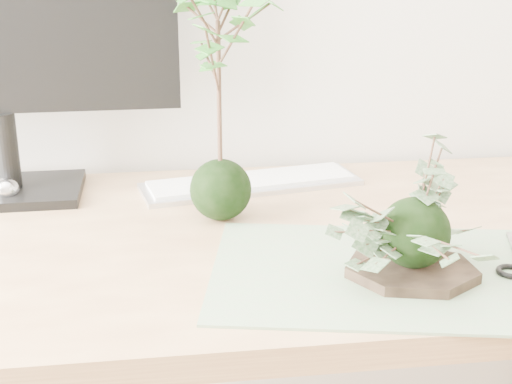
# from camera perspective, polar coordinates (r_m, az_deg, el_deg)

# --- Properties ---
(desk) EXTENTS (1.60, 0.70, 0.74)m
(desk) POSITION_cam_1_polar(r_m,az_deg,el_deg) (1.20, 3.25, -6.94)
(desk) COLOR tan
(desk) RESTS_ON ground_plane
(cutting_mat) EXTENTS (0.56, 0.43, 0.00)m
(cutting_mat) POSITION_cam_1_polar(r_m,az_deg,el_deg) (1.03, 10.66, -6.33)
(cutting_mat) COLOR gray
(cutting_mat) RESTS_ON desk
(stone_dish) EXTENTS (0.23, 0.23, 0.01)m
(stone_dish) POSITION_cam_1_polar(r_m,az_deg,el_deg) (1.02, 12.32, -6.15)
(stone_dish) COLOR black
(stone_dish) RESTS_ON cutting_mat
(ivy_kokedama) EXTENTS (0.30, 0.30, 0.20)m
(ivy_kokedama) POSITION_cam_1_polar(r_m,az_deg,el_deg) (0.98, 12.74, -0.69)
(ivy_kokedama) COLOR black
(ivy_kokedama) RESTS_ON stone_dish
(maple_kokedama) EXTENTS (0.27, 0.27, 0.43)m
(maple_kokedama) POSITION_cam_1_polar(r_m,az_deg,el_deg) (1.13, -3.06, 12.24)
(maple_kokedama) COLOR black
(maple_kokedama) RESTS_ON desk
(keyboard) EXTENTS (0.43, 0.20, 0.02)m
(keyboard) POSITION_cam_1_polar(r_m,az_deg,el_deg) (1.36, -0.39, 0.74)
(keyboard) COLOR silver
(keyboard) RESTS_ON desk
(foil_ball) EXTENTS (0.05, 0.05, 0.05)m
(foil_ball) POSITION_cam_1_polar(r_m,az_deg,el_deg) (1.35, -19.37, 0.11)
(foil_ball) COLOR white
(foil_ball) RESTS_ON desk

